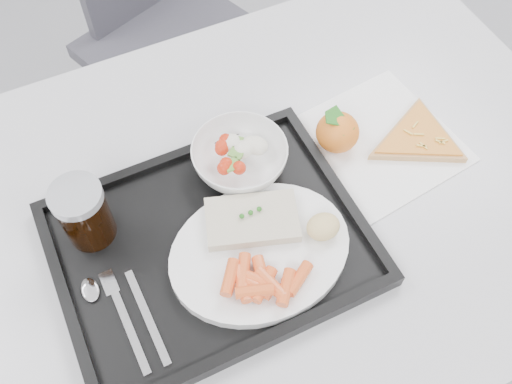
# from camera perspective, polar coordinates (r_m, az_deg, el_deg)

# --- Properties ---
(table) EXTENTS (1.20, 0.80, 0.75)m
(table) POSITION_cam_1_polar(r_m,az_deg,el_deg) (0.96, -1.03, -3.27)
(table) COLOR #B9B9BC
(table) RESTS_ON ground
(chair) EXTENTS (0.54, 0.55, 0.93)m
(chair) POSITION_cam_1_polar(r_m,az_deg,el_deg) (1.57, -9.07, 18.07)
(chair) COLOR #393840
(chair) RESTS_ON ground
(tray) EXTENTS (0.45, 0.35, 0.03)m
(tray) POSITION_cam_1_polar(r_m,az_deg,el_deg) (0.86, -4.56, -5.30)
(tray) COLOR black
(tray) RESTS_ON table
(dinner_plate) EXTENTS (0.27, 0.27, 0.02)m
(dinner_plate) POSITION_cam_1_polar(r_m,az_deg,el_deg) (0.83, 0.38, -5.99)
(dinner_plate) COLOR white
(dinner_plate) RESTS_ON tray
(fish_fillet) EXTENTS (0.15, 0.12, 0.03)m
(fish_fillet) POSITION_cam_1_polar(r_m,az_deg,el_deg) (0.84, -0.40, -2.78)
(fish_fillet) COLOR beige
(fish_fillet) RESTS_ON dinner_plate
(bread_roll) EXTENTS (0.06, 0.06, 0.03)m
(bread_roll) POSITION_cam_1_polar(r_m,az_deg,el_deg) (0.83, 6.73, -3.46)
(bread_roll) COLOR tan
(bread_roll) RESTS_ON dinner_plate
(salad_bowl) EXTENTS (0.15, 0.15, 0.05)m
(salad_bowl) POSITION_cam_1_polar(r_m,az_deg,el_deg) (0.90, -1.64, 3.49)
(salad_bowl) COLOR white
(salad_bowl) RESTS_ON tray
(cola_glass) EXTENTS (0.08, 0.08, 0.11)m
(cola_glass) POSITION_cam_1_polar(r_m,az_deg,el_deg) (0.85, -16.85, -1.98)
(cola_glass) COLOR black
(cola_glass) RESTS_ON tray
(cutlery) EXTENTS (0.08, 0.17, 0.01)m
(cutlery) POSITION_cam_1_polar(r_m,az_deg,el_deg) (0.83, -13.52, -11.10)
(cutlery) COLOR silver
(cutlery) RESTS_ON tray
(napkin) EXTENTS (0.28, 0.27, 0.00)m
(napkin) POSITION_cam_1_polar(r_m,az_deg,el_deg) (0.99, 11.90, 4.80)
(napkin) COLOR white
(napkin) RESTS_ON table
(tangerine) EXTENTS (0.09, 0.09, 0.07)m
(tangerine) POSITION_cam_1_polar(r_m,az_deg,el_deg) (0.95, 8.15, 5.96)
(tangerine) COLOR #E25614
(tangerine) RESTS_ON napkin
(pizza_slice) EXTENTS (0.20, 0.20, 0.02)m
(pizza_slice) POSITION_cam_1_polar(r_m,az_deg,el_deg) (1.00, 15.89, 5.22)
(pizza_slice) COLOR #E4BD64
(pizza_slice) RESTS_ON napkin
(carrot_pile) EXTENTS (0.14, 0.10, 0.03)m
(carrot_pile) POSITION_cam_1_polar(r_m,az_deg,el_deg) (0.79, 0.22, -8.91)
(carrot_pile) COLOR #EB5A26
(carrot_pile) RESTS_ON dinner_plate
(salad_contents) EXTENTS (0.09, 0.08, 0.03)m
(salad_contents) POSITION_cam_1_polar(r_m,az_deg,el_deg) (0.90, -1.55, 4.31)
(salad_contents) COLOR red
(salad_contents) RESTS_ON salad_bowl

